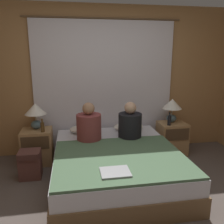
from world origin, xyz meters
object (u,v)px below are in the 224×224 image
at_px(pillow_right, 129,127).
at_px(bed, 116,164).
at_px(nightstand_right, 172,138).
at_px(person_right_in_bed, 130,124).
at_px(lamp_left, 35,112).
at_px(beer_bottle_on_left_stand, 43,127).
at_px(laptop_on_bed, 115,172).
at_px(nightstand_left, 38,146).
at_px(lamp_right, 172,106).
at_px(backpack_on_floor, 30,163).
at_px(person_left_in_bed, 89,126).
at_px(pillow_left, 85,129).
at_px(beer_bottle_on_right_stand, 169,120).

bearing_deg(pillow_right, bed, -115.19).
bearing_deg(nightstand_right, person_right_in_bed, -158.88).
height_order(bed, lamp_left, lamp_left).
relative_size(nightstand_right, lamp_left, 1.35).
bearing_deg(person_right_in_bed, beer_bottle_on_left_stand, 170.58).
distance_m(person_right_in_bed, laptop_on_bed, 1.19).
bearing_deg(laptop_on_bed, nightstand_left, 125.10).
height_order(lamp_right, person_right_in_bed, person_right_in_bed).
bearing_deg(lamp_right, pillow_right, -179.74).
height_order(laptop_on_bed, backpack_on_floor, laptop_on_bed).
bearing_deg(beer_bottle_on_left_stand, backpack_on_floor, -113.14).
bearing_deg(nightstand_left, person_right_in_bed, -12.81).
height_order(bed, beer_bottle_on_left_stand, beer_bottle_on_left_stand).
bearing_deg(beer_bottle_on_left_stand, person_left_in_bed, -17.53).
relative_size(nightstand_right, backpack_on_floor, 1.38).
height_order(bed, pillow_right, pillow_right).
relative_size(pillow_left, person_right_in_bed, 0.89).
relative_size(lamp_left, pillow_right, 0.81).
bearing_deg(person_right_in_bed, pillow_right, 79.30).
height_order(nightstand_left, nightstand_right, same).
xyz_separation_m(beer_bottle_on_left_stand, laptop_on_bed, (0.88, -1.31, -0.15)).
bearing_deg(nightstand_left, backpack_on_floor, -95.25).
distance_m(bed, nightstand_left, 1.34).
distance_m(person_left_in_bed, laptop_on_bed, 1.13).
distance_m(pillow_right, backpack_on_floor, 1.66).
distance_m(pillow_left, pillow_right, 0.73).
bearing_deg(lamp_left, person_left_in_bed, -26.09).
bearing_deg(backpack_on_floor, beer_bottle_on_left_stand, 66.86).
bearing_deg(nightstand_right, lamp_left, 178.27).
distance_m(lamp_right, pillow_right, 0.83).
distance_m(person_left_in_bed, person_right_in_bed, 0.62).
bearing_deg(lamp_right, beer_bottle_on_right_stand, -122.80).
bearing_deg(person_left_in_bed, lamp_right, 15.03).
relative_size(lamp_left, person_left_in_bed, 0.70).
xyz_separation_m(person_left_in_bed, laptop_on_bed, (0.19, -1.09, -0.19)).
bearing_deg(pillow_left, backpack_on_floor, -146.42).
distance_m(lamp_right, backpack_on_floor, 2.45).
bearing_deg(nightstand_right, pillow_right, 175.14).
distance_m(pillow_left, person_left_in_bed, 0.43).
relative_size(lamp_right, person_left_in_bed, 0.70).
bearing_deg(person_left_in_bed, beer_bottle_on_left_stand, 162.47).
xyz_separation_m(pillow_right, person_left_in_bed, (-0.70, -0.39, 0.17)).
bearing_deg(pillow_left, person_right_in_bed, -30.54).
distance_m(nightstand_right, person_right_in_bed, 0.98).
relative_size(nightstand_right, beer_bottle_on_right_stand, 2.49).
bearing_deg(beer_bottle_on_right_stand, nightstand_left, 177.17).
relative_size(bed, lamp_right, 4.87).
xyz_separation_m(nightstand_left, person_right_in_bed, (1.43, -0.32, 0.39)).
relative_size(nightstand_left, laptop_on_bed, 1.75).
relative_size(beer_bottle_on_left_stand, beer_bottle_on_right_stand, 0.92).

